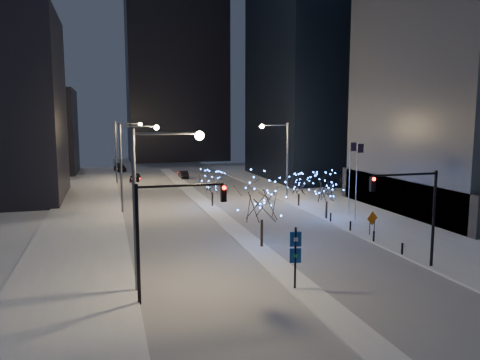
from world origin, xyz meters
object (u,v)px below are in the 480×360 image
object	(u,v)px
traffic_signal_east	(415,203)
holiday_tree_median_near	(262,198)
holiday_tree_plaza_far	(299,185)
construction_sign	(372,221)
wayfinding_sign	(295,252)
street_lamp_w_far	(122,143)
car_far	(120,168)
car_near	(135,177)
holiday_tree_median_far	(212,182)
traffic_signal_west	(165,222)
street_lamp_w_mid	(130,155)
street_lamp_east	(281,151)
street_lamp_w_near	(152,187)
car_mid	(183,174)
holiday_tree_plaza_near	(327,189)

from	to	relation	value
traffic_signal_east	holiday_tree_median_near	world-z (taller)	traffic_signal_east
holiday_tree_plaza_far	construction_sign	size ratio (longest dim) A/B	1.80
holiday_tree_plaza_far	wayfinding_sign	distance (m)	27.68
street_lamp_w_far	car_far	bearing A→B (deg)	90.20
car_near	construction_sign	xyz separation A→B (m)	(18.32, -43.41, 0.75)
holiday_tree_median_far	holiday_tree_plaza_far	world-z (taller)	holiday_tree_median_far
traffic_signal_west	holiday_tree_median_near	bearing A→B (deg)	45.78
street_lamp_w_mid	street_lamp_east	world-z (taller)	same
construction_sign	street_lamp_w_near	bearing A→B (deg)	-173.57
car_mid	holiday_tree_median_far	bearing A→B (deg)	87.92
street_lamp_w_mid	car_far	size ratio (longest dim) A/B	2.00
car_far	wayfinding_sign	world-z (taller)	wayfinding_sign
street_lamp_east	holiday_tree_median_near	world-z (taller)	street_lamp_east
street_lamp_w_near	street_lamp_w_mid	bearing A→B (deg)	90.00
car_far	holiday_tree_plaza_far	world-z (taller)	holiday_tree_plaza_far
holiday_tree_plaza_near	street_lamp_w_far	bearing A→B (deg)	119.46
street_lamp_w_near	holiday_tree_plaza_far	size ratio (longest dim) A/B	2.59
street_lamp_east	traffic_signal_east	world-z (taller)	street_lamp_east
holiday_tree_median_far	car_mid	bearing A→B (deg)	87.96
holiday_tree_median_near	holiday_tree_median_far	size ratio (longest dim) A/B	1.42
traffic_signal_east	car_near	size ratio (longest dim) A/B	1.72
car_mid	holiday_tree_plaza_near	world-z (taller)	holiday_tree_plaza_near
holiday_tree_median_near	holiday_tree_plaza_far	world-z (taller)	holiday_tree_median_near
holiday_tree_plaza_far	holiday_tree_median_far	bearing A→B (deg)	164.81
holiday_tree_median_far	holiday_tree_plaza_near	size ratio (longest dim) A/B	0.91
holiday_tree_plaza_far	traffic_signal_west	bearing A→B (deg)	-127.20
street_lamp_w_mid	street_lamp_w_far	bearing A→B (deg)	90.00
street_lamp_w_near	car_near	world-z (taller)	street_lamp_w_near
car_near	construction_sign	world-z (taller)	construction_sign
street_lamp_w_far	traffic_signal_west	xyz separation A→B (m)	(0.50, -52.00, -1.74)
car_far	car_mid	bearing A→B (deg)	-58.66
holiday_tree_median_near	construction_sign	world-z (taller)	holiday_tree_median_near
traffic_signal_west	holiday_tree_median_far	size ratio (longest dim) A/B	1.61
holiday_tree_plaza_far	car_mid	bearing A→B (deg)	106.32
car_far	wayfinding_sign	bearing A→B (deg)	-88.46
car_far	construction_sign	distance (m)	63.05
street_lamp_w_far	traffic_signal_west	size ratio (longest dim) A/B	1.43
traffic_signal_west	holiday_tree_median_far	bearing A→B (deg)	72.10
street_lamp_east	car_mid	distance (m)	27.70
wayfinding_sign	holiday_tree_median_near	bearing A→B (deg)	94.66
holiday_tree_plaza_far	construction_sign	distance (m)	14.89
street_lamp_w_near	street_lamp_w_far	size ratio (longest dim) A/B	1.00
street_lamp_east	traffic_signal_east	distance (m)	29.08
car_near	street_lamp_w_far	bearing A→B (deg)	-131.61
holiday_tree_plaza_near	construction_sign	distance (m)	7.72
car_near	holiday_tree_median_near	world-z (taller)	holiday_tree_median_near
car_near	holiday_tree_median_far	bearing A→B (deg)	-63.89
car_mid	car_near	bearing A→B (deg)	14.18
street_lamp_w_far	car_near	size ratio (longest dim) A/B	2.46
street_lamp_w_far	traffic_signal_east	size ratio (longest dim) A/B	1.43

